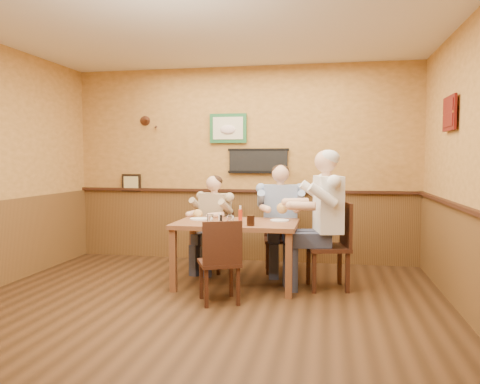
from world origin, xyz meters
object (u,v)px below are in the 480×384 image
at_px(chair_back_left, 215,241).
at_px(water_glass_left, 210,219).
at_px(diner_tan_shirt, 215,228).
at_px(pepper_shaker, 221,218).
at_px(dining_table, 237,230).
at_px(chair_near_side, 219,261).
at_px(diner_white_elder, 328,227).
at_px(salt_shaker, 220,217).
at_px(chair_back_right, 280,238).
at_px(hot_sauce_bottle, 240,215).
at_px(cola_tumbler, 251,221).
at_px(diner_blue_polo, 280,224).
at_px(water_glass_mid, 231,221).
at_px(chair_right_end, 328,245).

xyz_separation_m(chair_back_left, water_glass_left, (0.16, -0.90, 0.41)).
xyz_separation_m(chair_back_left, diner_tan_shirt, (0.00, 0.00, 0.17)).
bearing_deg(diner_tan_shirt, chair_back_left, -70.01).
distance_m(chair_back_left, pepper_shaker, 0.82).
distance_m(dining_table, chair_near_side, 0.70).
relative_size(diner_white_elder, salt_shaker, 16.82).
bearing_deg(chair_back_right, salt_shaker, -141.99).
xyz_separation_m(chair_back_left, hot_sauce_bottle, (0.49, -0.78, 0.44)).
bearing_deg(salt_shaker, chair_near_side, -77.51).
bearing_deg(diner_white_elder, water_glass_left, -88.16).
relative_size(dining_table, cola_tumbler, 12.33).
height_order(chair_back_right, diner_blue_polo, diner_blue_polo).
bearing_deg(cola_tumbler, diner_blue_polo, 78.62).
relative_size(chair_near_side, hot_sauce_bottle, 4.76).
distance_m(chair_near_side, water_glass_mid, 0.49).
height_order(diner_white_elder, salt_shaker, diner_white_elder).
distance_m(chair_back_left, diner_white_elder, 1.60).
relative_size(chair_near_side, cola_tumbler, 7.60).
height_order(diner_white_elder, hot_sauce_bottle, diner_white_elder).
height_order(chair_near_side, salt_shaker, chair_near_side).
height_order(chair_near_side, pepper_shaker, chair_near_side).
relative_size(chair_back_left, cola_tumbler, 6.99).
xyz_separation_m(chair_near_side, salt_shaker, (-0.16, 0.73, 0.36)).
height_order(diner_tan_shirt, hot_sauce_bottle, diner_tan_shirt).
bearing_deg(chair_back_right, chair_near_side, -117.64).
distance_m(chair_back_right, salt_shaker, 1.01).
relative_size(chair_back_right, diner_blue_polo, 0.70).
height_order(chair_right_end, hot_sauce_bottle, chair_right_end).
relative_size(diner_blue_polo, hot_sauce_bottle, 6.94).
height_order(chair_back_left, diner_white_elder, diner_white_elder).
distance_m(chair_back_left, cola_tumbler, 1.20).
height_order(dining_table, chair_near_side, chair_near_side).
bearing_deg(diner_tan_shirt, chair_right_end, -1.66).
xyz_separation_m(cola_tumbler, hot_sauce_bottle, (-0.14, 0.16, 0.03)).
distance_m(hot_sauce_bottle, salt_shaker, 0.36).
bearing_deg(chair_near_side, water_glass_mid, -125.35).
bearing_deg(hot_sauce_bottle, chair_back_right, 68.32).
distance_m(diner_tan_shirt, salt_shaker, 0.64).
xyz_separation_m(chair_right_end, chair_near_side, (-1.10, -0.72, -0.06)).
bearing_deg(water_glass_mid, dining_table, 90.70).
bearing_deg(hot_sauce_bottle, water_glass_left, -159.58).
relative_size(dining_table, water_glass_left, 12.51).
bearing_deg(chair_near_side, diner_tan_shirt, -98.73).
bearing_deg(chair_near_side, chair_back_left, -98.73).
bearing_deg(water_glass_left, chair_back_right, 56.38).
relative_size(chair_back_right, salt_shaker, 10.46).
height_order(chair_back_right, chair_near_side, chair_back_right).
height_order(chair_near_side, water_glass_mid, water_glass_mid).
xyz_separation_m(chair_back_right, pepper_shaker, (-0.61, -0.80, 0.35)).
distance_m(diner_white_elder, pepper_shaker, 1.23).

